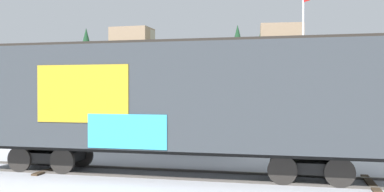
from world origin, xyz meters
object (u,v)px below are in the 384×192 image
at_px(freight_car, 171,98).
at_px(flagpole, 305,49).
at_px(parked_car_white, 86,131).
at_px(parked_car_black, 193,134).

bearing_deg(freight_car, flagpole, 62.87).
height_order(flagpole, parked_car_white, flagpole).
distance_m(freight_car, parked_car_black, 6.18).
xyz_separation_m(freight_car, parked_car_black, (-0.46, 5.89, -1.82)).
distance_m(freight_car, flagpole, 11.14).
relative_size(freight_car, flagpole, 1.71).
xyz_separation_m(flagpole, parked_car_white, (-10.96, -3.80, -4.34)).
height_order(flagpole, parked_car_black, flagpole).
bearing_deg(flagpole, parked_car_white, -160.89).
distance_m(parked_car_white, parked_car_black, 5.55).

